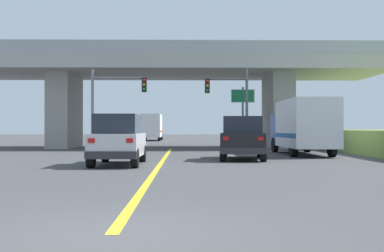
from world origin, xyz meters
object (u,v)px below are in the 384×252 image
Objects in this scene: suv_lead at (119,140)px; suv_crossing at (243,138)px; traffic_signal_farside at (112,98)px; semi_truck_distant at (152,127)px; box_truck at (303,126)px; highway_sign at (243,103)px; traffic_signal_nearside at (232,99)px.

suv_lead is 6.27m from suv_crossing.
traffic_signal_farside is 0.72× the size of semi_truck_distant.
highway_sign reaches higher than box_truck.
box_truck is at bearing -72.75° from highway_sign.
traffic_signal_farside is at bearing -164.73° from highway_sign.
highway_sign is 24.38m from semi_truck_distant.
semi_truck_distant reaches higher than suv_crossing.
traffic_signal_nearside is 1.22× the size of highway_sign.
box_truck is at bearing -57.11° from traffic_signal_nearside.
semi_truck_distant is (0.88, 25.39, -1.86)m from traffic_signal_farside.
semi_truck_distant is at bearing 109.60° from highway_sign.
suv_crossing is at bearing -92.82° from traffic_signal_nearside.
traffic_signal_nearside reaches higher than box_truck.
traffic_signal_farside reaches higher than highway_sign.
traffic_signal_farside reaches higher than box_truck.
traffic_signal_farside is at bearing 155.46° from box_truck.
traffic_signal_nearside reaches higher than traffic_signal_farside.
box_truck is 32.37m from semi_truck_distant.
suv_lead is 0.58× the size of semi_truck_distant.
suv_lead is at bearing -79.87° from traffic_signal_farside.
traffic_signal_nearside is at bearing -74.23° from semi_truck_distant.
suv_crossing is at bearing 30.84° from suv_lead.
traffic_signal_nearside is (-3.38, 5.23, 1.85)m from box_truck.
traffic_signal_nearside is at bearing -112.12° from highway_sign.
semi_truck_distant is (-6.71, 34.52, 0.64)m from suv_crossing.
suv_lead is 11.67m from box_truck.
suv_lead is 13.89m from traffic_signal_nearside.
suv_lead is 0.80× the size of traffic_signal_farside.
traffic_signal_nearside is 0.72× the size of semi_truck_distant.
suv_lead is at bearing -142.25° from box_truck.
suv_crossing is 0.82× the size of traffic_signal_nearside.
suv_crossing is 9.48m from traffic_signal_nearside.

